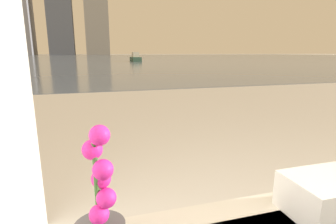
{
  "coord_description": "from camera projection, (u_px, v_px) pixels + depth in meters",
  "views": [
    {
      "loc": [
        -0.69,
        0.24,
        0.98
      ],
      "look_at": [
        -0.08,
        2.33,
        0.49
      ],
      "focal_mm": 28.0,
      "sensor_mm": 36.0,
      "label": 1
    }
  ],
  "objects": [
    {
      "name": "potted_orchid",
      "position": [
        100.0,
        218.0,
        0.63
      ],
      "size": [
        0.13,
        0.13,
        0.34
      ],
      "color": "#4C4C4C",
      "rests_on": "bathtub"
    },
    {
      "name": "towel_stack",
      "position": [
        328.0,
        196.0,
        0.81
      ],
      "size": [
        0.25,
        0.19,
        0.12
      ],
      "color": "white",
      "rests_on": "bathtub"
    },
    {
      "name": "harbor_water",
      "position": [
        93.0,
        57.0,
        58.21
      ],
      "size": [
        180.0,
        110.0,
        0.01
      ],
      "color": "slate",
      "rests_on": "ground_plane"
    },
    {
      "name": "harbor_boat_1",
      "position": [
        136.0,
        58.0,
        28.93
      ],
      "size": [
        0.92,
        2.66,
        1.0
      ],
      "color": "#335647",
      "rests_on": "harbor_water"
    },
    {
      "name": "skyline_tower_1",
      "position": [
        17.0,
        24.0,
        100.69
      ],
      "size": [
        10.21,
        11.68,
        23.47
      ],
      "color": "slate",
      "rests_on": "ground_plane"
    },
    {
      "name": "skyline_tower_3",
      "position": [
        95.0,
        3.0,
        106.76
      ],
      "size": [
        9.37,
        8.68,
        41.39
      ],
      "color": "gray",
      "rests_on": "ground_plane"
    }
  ]
}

